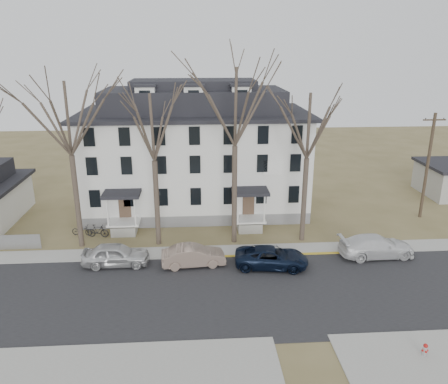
{
  "coord_description": "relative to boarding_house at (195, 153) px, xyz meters",
  "views": [
    {
      "loc": [
        -1.9,
        -22.0,
        14.91
      ],
      "look_at": [
        0.14,
        9.0,
        4.47
      ],
      "focal_mm": 35.0,
      "sensor_mm": 36.0,
      "label": 1
    }
  ],
  "objects": [
    {
      "name": "car_silver",
      "position": [
        -5.74,
        -11.59,
        -4.58
      ],
      "size": [
        4.71,
        1.9,
        1.6
      ],
      "primitive_type": "imported",
      "rotation": [
        0.0,
        0.0,
        1.57
      ],
      "color": "silver",
      "rests_on": "ground"
    },
    {
      "name": "tree_mid_right",
      "position": [
        8.5,
        -8.15,
        4.22
      ],
      "size": [
        7.8,
        7.8,
        12.74
      ],
      "color": "#473B31",
      "rests_on": "ground"
    },
    {
      "name": "tree_mid_left",
      "position": [
        -3.0,
        -8.15,
        4.22
      ],
      "size": [
        7.8,
        7.8,
        12.74
      ],
      "color": "#473B31",
      "rests_on": "ground"
    },
    {
      "name": "car_navy",
      "position": [
        5.26,
        -12.56,
        -4.66
      ],
      "size": [
        5.42,
        3.05,
        1.43
      ],
      "primitive_type": "imported",
      "rotation": [
        0.0,
        0.0,
        1.44
      ],
      "color": "black",
      "rests_on": "ground"
    },
    {
      "name": "tree_center",
      "position": [
        3.0,
        -8.15,
        5.71
      ],
      "size": [
        9.0,
        9.0,
        14.7
      ],
      "color": "#473B31",
      "rests_on": "ground"
    },
    {
      "name": "far_sidewalk",
      "position": [
        2.0,
        -9.95,
        -5.38
      ],
      "size": [
        120.0,
        2.0,
        0.08
      ],
      "primitive_type": "cube",
      "color": "#A09F97",
      "rests_on": "ground"
    },
    {
      "name": "car_tan",
      "position": [
        -0.24,
        -12.0,
        -4.64
      ],
      "size": [
        4.63,
        1.99,
        1.48
      ],
      "primitive_type": "imported",
      "rotation": [
        0.0,
        0.0,
        1.66
      ],
      "color": "gray",
      "rests_on": "ground"
    },
    {
      "name": "yellow_curb",
      "position": [
        7.0,
        -10.85,
        -5.38
      ],
      "size": [
        14.0,
        0.25,
        0.06
      ],
      "primitive_type": "cube",
      "color": "gold",
      "rests_on": "ground"
    },
    {
      "name": "bicycle_right",
      "position": [
        -8.03,
        -6.66,
        -4.84
      ],
      "size": [
        1.85,
        0.77,
        1.08
      ],
      "primitive_type": "imported",
      "rotation": [
        0.0,
        0.0,
        1.42
      ],
      "color": "black",
      "rests_on": "ground"
    },
    {
      "name": "main_road",
      "position": [
        2.0,
        -15.95,
        -5.38
      ],
      "size": [
        120.0,
        10.0,
        0.04
      ],
      "primitive_type": "cube",
      "color": "#27272A",
      "rests_on": "ground"
    },
    {
      "name": "near_sidewalk_left",
      "position": [
        -6.0,
        -22.95,
        -5.38
      ],
      "size": [
        20.0,
        5.0,
        0.08
      ],
      "primitive_type": "cube",
      "color": "#A09F97",
      "rests_on": "ground"
    },
    {
      "name": "boarding_house",
      "position": [
        0.0,
        0.0,
        0.0
      ],
      "size": [
        20.8,
        12.36,
        12.05
      ],
      "color": "slate",
      "rests_on": "ground"
    },
    {
      "name": "ground",
      "position": [
        2.0,
        -17.95,
        -5.38
      ],
      "size": [
        120.0,
        120.0,
        0.0
      ],
      "primitive_type": "plane",
      "color": "olive",
      "rests_on": "ground"
    },
    {
      "name": "utility_pole_far",
      "position": [
        20.5,
        -3.95,
        -0.47
      ],
      "size": [
        2.0,
        0.28,
        9.5
      ],
      "color": "#3D3023",
      "rests_on": "ground"
    },
    {
      "name": "bicycle_left",
      "position": [
        -9.42,
        -6.21,
        -4.93
      ],
      "size": [
        1.81,
        0.93,
        0.9
      ],
      "primitive_type": "imported",
      "rotation": [
        0.0,
        0.0,
        1.37
      ],
      "color": "black",
      "rests_on": "ground"
    },
    {
      "name": "tree_far_left",
      "position": [
        -9.0,
        -8.15,
        4.96
      ],
      "size": [
        8.4,
        8.4,
        13.72
      ],
      "color": "#473B31",
      "rests_on": "ground"
    },
    {
      "name": "car_white",
      "position": [
        13.28,
        -11.44,
        -4.58
      ],
      "size": [
        5.61,
        2.47,
        1.6
      ],
      "primitive_type": "imported",
      "rotation": [
        0.0,
        0.0,
        1.61
      ],
      "color": "silver",
      "rests_on": "ground"
    },
    {
      "name": "fire_hydrant",
      "position": [
        11.38,
        -22.42,
        -4.99
      ],
      "size": [
        0.32,
        0.3,
        0.77
      ],
      "color": "#B7B7BA",
      "rests_on": "ground"
    }
  ]
}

